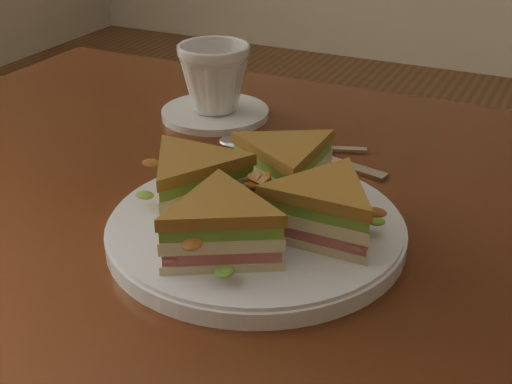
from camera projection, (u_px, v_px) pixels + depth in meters
table at (298, 290)px, 0.78m from camera, size 1.20×0.80×0.75m
plate at (256, 231)px, 0.68m from camera, size 0.29×0.29×0.02m
sandwich_wedges at (256, 197)px, 0.67m from camera, size 0.26×0.26×0.06m
crisps_mound at (256, 201)px, 0.67m from camera, size 0.09×0.09×0.05m
spoon at (255, 144)px, 0.88m from camera, size 0.18×0.07×0.01m
knife at (302, 152)px, 0.86m from camera, size 0.21×0.06×0.00m
saucer at (215, 113)px, 0.97m from camera, size 0.15×0.15×0.01m
coffee_cup at (214, 78)px, 0.95m from camera, size 0.13×0.13×0.09m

